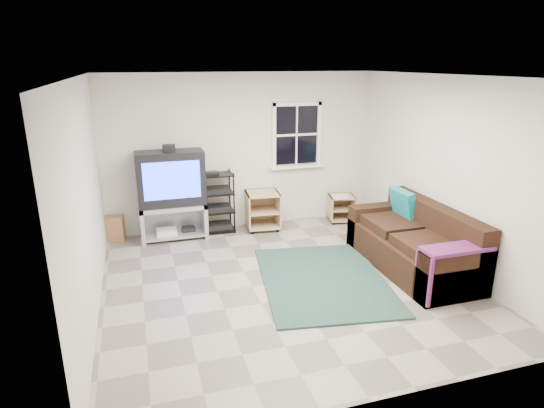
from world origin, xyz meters
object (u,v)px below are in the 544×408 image
object	(u,v)px
tv_unit	(171,188)
side_table_left	(262,209)
av_rack	(218,206)
sofa	(414,245)
side_table_right	(341,206)

from	to	relation	value
tv_unit	side_table_left	bearing A→B (deg)	1.27
av_rack	sofa	size ratio (longest dim) A/B	0.49
side_table_right	side_table_left	bearing A→B (deg)	177.18
av_rack	side_table_left	distance (m)	0.76
av_rack	side_table_left	xyz separation A→B (m)	(0.75, -0.04, -0.11)
sofa	side_table_right	bearing A→B (deg)	93.65
tv_unit	side_table_right	distance (m)	3.01
side_table_left	side_table_right	bearing A→B (deg)	-2.82
side_table_left	side_table_right	size ratio (longest dim) A/B	1.27
tv_unit	side_table_left	world-z (taller)	tv_unit
av_rack	sofa	xyz separation A→B (m)	(2.34, -2.19, -0.11)
sofa	side_table_left	bearing A→B (deg)	126.39
av_rack	side_table_right	distance (m)	2.22
side_table_right	sofa	bearing A→B (deg)	-86.35
side_table_right	sofa	distance (m)	2.08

